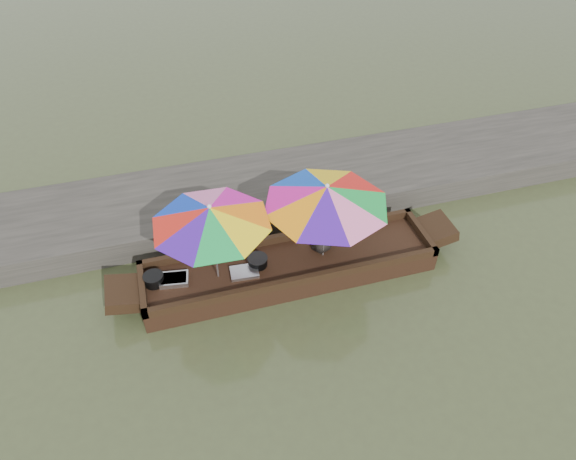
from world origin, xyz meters
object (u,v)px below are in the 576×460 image
object	(u,v)px
boat_hull	(290,268)
tray_scallop	(244,272)
umbrella_stern	(325,221)
supply_bag	(307,235)
vendor	(323,224)
umbrella_bow	(214,243)
cooking_pot	(154,279)
charcoal_grill	(258,262)
tray_crayfish	(174,279)

from	to	relation	value
boat_hull	tray_scallop	size ratio (longest dim) A/B	10.85
tray_scallop	umbrella_stern	world-z (taller)	umbrella_stern
supply_bag	umbrella_stern	world-z (taller)	umbrella_stern
vendor	umbrella_bow	size ratio (longest dim) A/B	0.58
cooking_pot	umbrella_bow	xyz separation A→B (m)	(1.05, -0.14, 0.69)
cooking_pot	charcoal_grill	xyz separation A→B (m)	(1.76, -0.07, -0.01)
supply_bag	umbrella_bow	xyz separation A→B (m)	(-1.72, -0.45, 0.65)
umbrella_bow	tray_scallop	bearing A→B (deg)	-7.93
supply_bag	vendor	size ratio (longest dim) A/B	0.25
tray_crayfish	vendor	distance (m)	2.70
supply_bag	umbrella_bow	world-z (taller)	umbrella_bow
cooking_pot	boat_hull	bearing A→B (deg)	-3.50
charcoal_grill	tray_scallop	bearing A→B (deg)	-153.51
supply_bag	cooking_pot	bearing A→B (deg)	-173.76
umbrella_stern	umbrella_bow	bearing A→B (deg)	180.00
boat_hull	cooking_pot	world-z (taller)	cooking_pot
cooking_pot	umbrella_stern	distance (m)	3.01
boat_hull	tray_crayfish	world-z (taller)	tray_crayfish
cooking_pot	tray_scallop	bearing A→B (deg)	-7.73
tray_crayfish	supply_bag	size ratio (longest dim) A/B	1.69
umbrella_stern	charcoal_grill	bearing A→B (deg)	176.46
umbrella_bow	umbrella_stern	size ratio (longest dim) A/B	0.91
tray_crayfish	umbrella_bow	xyz separation A→B (m)	(0.73, -0.09, 0.73)
tray_scallop	supply_bag	xyz separation A→B (m)	(1.28, 0.51, 0.10)
vendor	charcoal_grill	bearing A→B (deg)	-33.62
boat_hull	umbrella_bow	size ratio (longest dim) A/B	2.68
umbrella_stern	cooking_pot	bearing A→B (deg)	177.23
boat_hull	supply_bag	distance (m)	0.71
cooking_pot	tray_crayfish	bearing A→B (deg)	-9.84
charcoal_grill	supply_bag	xyz separation A→B (m)	(1.01, 0.37, 0.05)
boat_hull	supply_bag	size ratio (longest dim) A/B	18.33
tray_scallop	charcoal_grill	world-z (taller)	charcoal_grill
tray_scallop	umbrella_stern	size ratio (longest dim) A/B	0.22
tray_scallop	supply_bag	size ratio (longest dim) A/B	1.69
boat_hull	vendor	world-z (taller)	vendor
tray_crayfish	supply_bag	bearing A→B (deg)	8.35
cooking_pot	umbrella_stern	bearing A→B (deg)	-2.77
tray_scallop	vendor	world-z (taller)	vendor
supply_bag	tray_crayfish	bearing A→B (deg)	-171.65
tray_crayfish	umbrella_stern	distance (m)	2.71
cooking_pot	umbrella_bow	bearing A→B (deg)	-7.65
cooking_pot	tray_crayfish	world-z (taller)	cooking_pot
tray_crayfish	charcoal_grill	bearing A→B (deg)	-0.52
boat_hull	charcoal_grill	xyz separation A→B (m)	(-0.55, 0.07, 0.25)
cooking_pot	tray_crayfish	size ratio (longest dim) A/B	0.72
tray_scallop	tray_crayfish	bearing A→B (deg)	172.85
boat_hull	cooking_pot	size ratio (longest dim) A/B	15.16
boat_hull	cooking_pot	xyz separation A→B (m)	(-2.32, 0.14, 0.26)
supply_bag	umbrella_stern	xyz separation A→B (m)	(0.16, -0.45, 0.65)
boat_hull	umbrella_bow	bearing A→B (deg)	180.00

